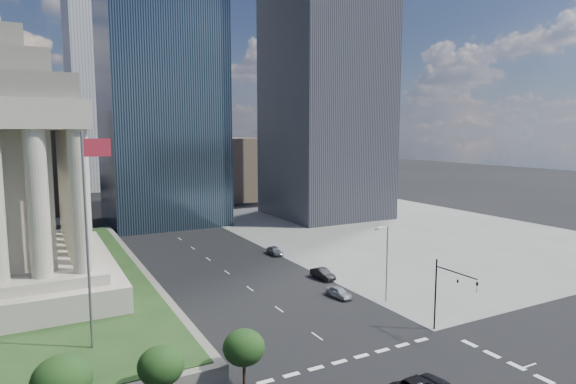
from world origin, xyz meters
TOP-DOWN VIEW (x-y plane):
  - ground at (0.00, 100.00)m, footprint 500.00×500.00m
  - sidewalk_ne at (46.00, 60.00)m, footprint 68.00×90.00m
  - flagpole at (-21.83, 24.00)m, footprint 2.52×0.24m
  - midrise_glass at (2.00, 95.00)m, footprint 26.00×26.00m
  - highrise_ne at (42.00, 85.00)m, footprint 26.00×28.00m
  - building_filler_ne at (32.00, 130.00)m, footprint 20.00×30.00m
  - building_filler_nw at (-30.00, 130.00)m, footprint 24.00×30.00m
  - traffic_signal_ne at (12.50, 13.70)m, footprint 0.30×5.74m
  - street_lamp_north at (13.33, 25.00)m, footprint 2.13×0.22m
  - parked_sedan_near at (9.00, 29.18)m, footprint 4.29×2.14m
  - parked_sedan_mid at (11.50, 37.18)m, footprint 4.66×1.92m
  - parked_sedan_far at (11.50, 53.31)m, footprint 2.02×4.47m

SIDE VIEW (x-z plane):
  - ground at x=0.00m, z-range 0.00..0.00m
  - sidewalk_ne at x=46.00m, z-range 0.00..0.03m
  - parked_sedan_near at x=9.00m, z-range 0.00..1.40m
  - parked_sedan_far at x=11.50m, z-range 0.00..1.49m
  - parked_sedan_mid at x=11.50m, z-range 0.00..1.50m
  - traffic_signal_ne at x=12.50m, z-range 1.25..9.25m
  - street_lamp_north at x=13.33m, z-range 0.66..10.66m
  - building_filler_ne at x=32.00m, z-range 0.00..20.00m
  - flagpole at x=-21.83m, z-range 3.11..23.11m
  - building_filler_nw at x=-30.00m, z-range 0.00..28.00m
  - midrise_glass at x=2.00m, z-range 0.00..60.00m
  - highrise_ne at x=42.00m, z-range 0.00..100.00m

